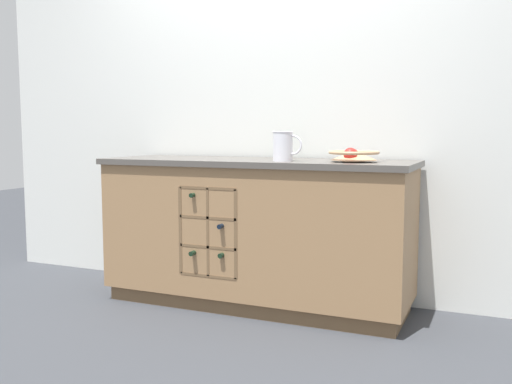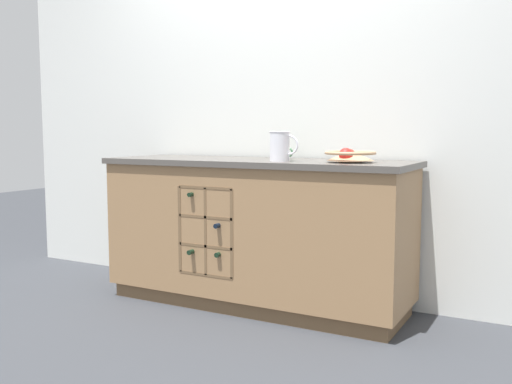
% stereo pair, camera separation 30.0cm
% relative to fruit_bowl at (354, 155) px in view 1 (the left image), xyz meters
% --- Properties ---
extents(ground_plane, '(14.00, 14.00, 0.00)m').
position_rel_fruit_bowl_xyz_m(ground_plane, '(-0.61, 0.05, -0.94)').
color(ground_plane, '#383A3F').
extents(back_wall, '(4.40, 0.06, 2.55)m').
position_rel_fruit_bowl_xyz_m(back_wall, '(-0.61, 0.41, 0.34)').
color(back_wall, silver).
rests_on(back_wall, ground_plane).
extents(kitchen_island, '(1.89, 0.64, 0.90)m').
position_rel_fruit_bowl_xyz_m(kitchen_island, '(-0.61, 0.05, -0.48)').
color(kitchen_island, brown).
rests_on(kitchen_island, ground_plane).
extents(fruit_bowl, '(0.28, 0.28, 0.08)m').
position_rel_fruit_bowl_xyz_m(fruit_bowl, '(0.00, 0.00, 0.00)').
color(fruit_bowl, tan).
rests_on(fruit_bowl, kitchen_island).
extents(white_pitcher, '(0.17, 0.12, 0.17)m').
position_rel_fruit_bowl_xyz_m(white_pitcher, '(-0.39, -0.07, 0.05)').
color(white_pitcher, white).
rests_on(white_pitcher, kitchen_island).
extents(ceramic_mug, '(0.12, 0.09, 0.08)m').
position_rel_fruit_bowl_xyz_m(ceramic_mug, '(-0.51, 0.22, -0.00)').
color(ceramic_mug, '#4C7A56').
rests_on(ceramic_mug, kitchen_island).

